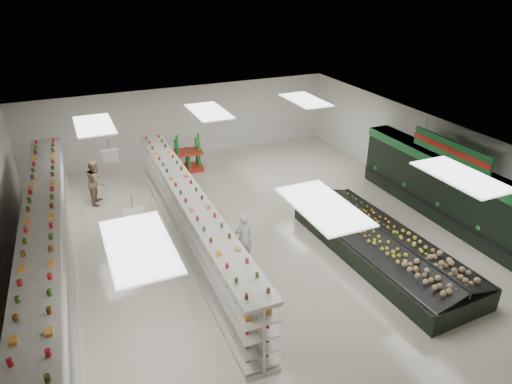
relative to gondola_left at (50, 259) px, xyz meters
name	(u,v)px	position (x,y,z in m)	size (l,w,h in m)	color
floor	(252,239)	(5.87, 0.29, -1.02)	(16.00, 16.00, 0.00)	beige
ceiling	(252,146)	(5.87, 0.29, 2.18)	(14.00, 16.00, 0.02)	white
wall_back	(183,122)	(5.87, 8.29, 0.58)	(14.00, 0.02, 3.20)	white
wall_right	(430,160)	(12.87, 0.29, 0.58)	(0.02, 16.00, 3.20)	white
produce_wall_case	(449,188)	(12.40, -1.21, 0.22)	(0.93, 8.00, 2.20)	black
aisle_sign_near	(134,215)	(2.07, -1.71, 1.73)	(0.52, 0.06, 0.75)	white
aisle_sign_far	(110,156)	(2.07, 2.29, 1.73)	(0.52, 0.06, 0.75)	white
hortifruti_banner	(451,150)	(12.12, -1.21, 1.63)	(0.12, 3.20, 0.95)	#1C6A30
gondola_left	(50,259)	(0.00, 0.00, 0.00)	(1.44, 12.83, 2.22)	silver
gondola_center	(191,223)	(3.98, 0.62, -0.14)	(0.89, 11.00, 1.91)	silver
produce_island	(381,245)	(9.01, -2.18, -0.58)	(2.59, 6.51, 0.96)	black
soda_endcap	(187,154)	(5.55, 6.53, -0.26)	(1.29, 0.93, 1.57)	red
shopper_main	(243,238)	(5.20, -0.65, -0.25)	(0.56, 0.37, 1.54)	silver
shopper_background	(96,182)	(1.67, 4.95, -0.18)	(0.82, 0.50, 1.68)	tan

